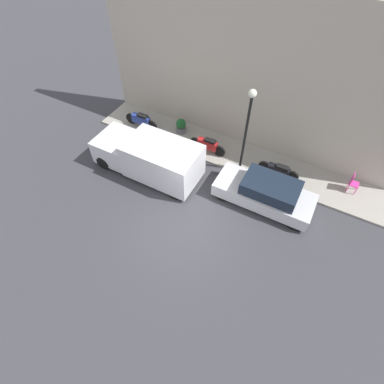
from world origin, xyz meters
TOP-DOWN VIEW (x-y plane):
  - ground_plane at (0.00, 0.00)m, footprint 60.00×60.00m
  - sidewalk at (5.03, 0.00)m, footprint 2.27×15.20m
  - building_facade at (6.31, 0.00)m, footprint 0.30×15.20m
  - parked_car at (2.80, -2.53)m, footprint 1.69×4.30m
  - delivery_van at (2.04, 3.02)m, footprint 2.06×5.21m
  - motorcycle_black at (4.53, -2.60)m, footprint 0.30×1.96m
  - motorcycle_blue at (4.61, 5.27)m, footprint 0.30×2.00m
  - motorcycle_red at (4.53, 1.14)m, footprint 0.30×1.98m
  - streetlamp at (4.17, -0.81)m, footprint 0.35×0.35m
  - potted_plant at (5.28, 3.13)m, footprint 0.56×0.56m
  - cafe_chair at (5.30, -5.79)m, footprint 0.40×0.40m

SIDE VIEW (x-z plane):
  - ground_plane at x=0.00m, z-range 0.00..0.00m
  - sidewalk at x=5.03m, z-range 0.00..0.10m
  - potted_plant at x=5.28m, z-range 0.09..0.89m
  - motorcycle_black at x=4.53m, z-range 0.15..0.89m
  - motorcycle_red at x=4.53m, z-range 0.14..0.97m
  - motorcycle_blue at x=4.61m, z-range 0.14..0.99m
  - cafe_chair at x=5.30m, z-range 0.16..1.12m
  - parked_car at x=2.80m, z-range -0.03..1.36m
  - delivery_van at x=2.04m, z-range 0.02..1.91m
  - streetlamp at x=4.17m, z-range 0.86..5.17m
  - building_facade at x=6.31m, z-range 0.00..7.32m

